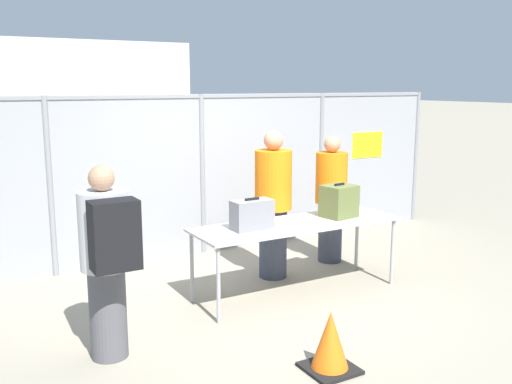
{
  "coord_description": "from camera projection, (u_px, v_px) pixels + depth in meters",
  "views": [
    {
      "loc": [
        -3.12,
        -4.91,
        2.26
      ],
      "look_at": [
        0.07,
        0.67,
        1.05
      ],
      "focal_mm": 40.0,
      "sensor_mm": 36.0,
      "label": 1
    }
  ],
  "objects": [
    {
      "name": "traffic_cone",
      "position": [
        330.0,
        343.0,
        4.55
      ],
      "size": [
        0.4,
        0.4,
        0.5
      ],
      "color": "black",
      "rests_on": "ground_plane"
    },
    {
      "name": "security_worker_far",
      "position": [
        331.0,
        197.0,
        7.29
      ],
      "size": [
        0.4,
        0.4,
        1.63
      ],
      "rotation": [
        0.0,
        0.0,
        3.31
      ],
      "color": "#383D4C",
      "rests_on": "ground_plane"
    },
    {
      "name": "security_worker_near",
      "position": [
        273.0,
        203.0,
        6.66
      ],
      "size": [
        0.43,
        0.43,
        1.74
      ],
      "rotation": [
        0.0,
        0.0,
        3.38
      ],
      "color": "#383D4C",
      "rests_on": "ground_plane"
    },
    {
      "name": "traveler_hooded",
      "position": [
        107.0,
        256.0,
        4.61
      ],
      "size": [
        0.4,
        0.63,
        1.63
      ],
      "rotation": [
        0.0,
        0.0,
        0.31
      ],
      "color": "#4C4C51",
      "rests_on": "ground_plane"
    },
    {
      "name": "inspection_table",
      "position": [
        297.0,
        227.0,
        6.17
      ],
      "size": [
        2.33,
        0.75,
        0.79
      ],
      "color": "#B2B2AD",
      "rests_on": "ground_plane"
    },
    {
      "name": "fence_section",
      "position": [
        204.0,
        171.0,
        7.63
      ],
      "size": [
        7.89,
        0.07,
        2.14
      ],
      "color": "gray",
      "rests_on": "ground_plane"
    },
    {
      "name": "utility_trailer",
      "position": [
        241.0,
        194.0,
        10.01
      ],
      "size": [
        4.32,
        2.31,
        0.63
      ],
      "color": "white",
      "rests_on": "ground_plane"
    },
    {
      "name": "distant_hangar",
      "position": [
        56.0,
        80.0,
        43.23
      ],
      "size": [
        17.09,
        11.59,
        5.27
      ],
      "color": "#B2B7B2",
      "rests_on": "ground_plane"
    },
    {
      "name": "suitcase_olive",
      "position": [
        339.0,
        201.0,
        6.4
      ],
      "size": [
        0.4,
        0.36,
        0.39
      ],
      "color": "#566033",
      "rests_on": "inspection_table"
    },
    {
      "name": "ground_plane",
      "position": [
        281.0,
        298.0,
        6.13
      ],
      "size": [
        120.0,
        120.0,
        0.0
      ],
      "primitive_type": "plane",
      "color": "gray"
    },
    {
      "name": "suitcase_grey",
      "position": [
        252.0,
        215.0,
        5.86
      ],
      "size": [
        0.44,
        0.22,
        0.33
      ],
      "color": "slate",
      "rests_on": "inspection_table"
    }
  ]
}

